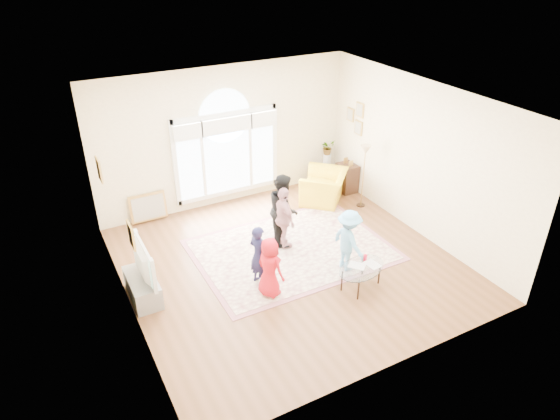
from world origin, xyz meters
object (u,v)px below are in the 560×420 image
area_rug (292,250)px  coffee_table (362,269)px  tv_console (143,288)px  television (139,262)px  armchair (324,187)px

area_rug → coffee_table: (0.51, -1.62, 0.39)m
area_rug → coffee_table: size_ratio=3.17×
area_rug → tv_console: bearing=-178.5°
area_rug → coffee_table: 1.74m
area_rug → television: 3.10m
coffee_table → armchair: (1.22, 3.15, -0.04)m
area_rug → tv_console: tv_console is taller
tv_console → area_rug: bearing=1.5°
coffee_table → television: bearing=138.5°
television → coffee_table: 3.86m
television → armchair: (4.74, 1.61, -0.38)m
armchair → tv_console: bearing=-27.2°
tv_console → armchair: 5.01m
tv_console → coffee_table: (3.52, -1.54, 0.19)m
area_rug → television: bearing=-178.5°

